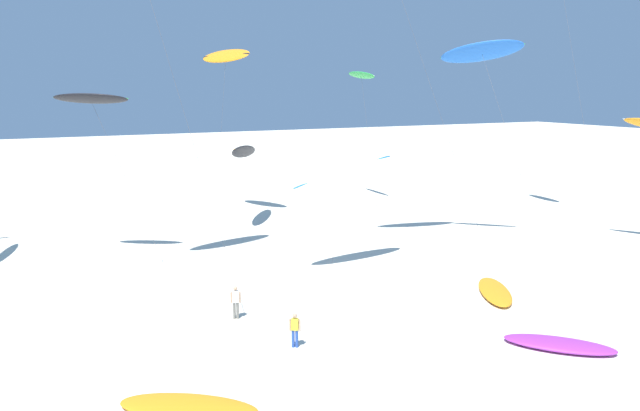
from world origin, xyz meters
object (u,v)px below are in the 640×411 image
object	(u,v)px
grounded_kite_2	(188,407)
person_near_left	(295,329)
flying_kite_9	(91,98)
person_mid_field	(236,301)
flying_kite_4	(482,52)
flying_kite_2	(361,75)
flying_kite_8	(244,152)
flying_kite_7	(226,56)
grounded_kite_0	(495,291)
flying_kite_1	(344,172)
grounded_kite_1	(559,344)

from	to	relation	value
grounded_kite_2	person_near_left	world-z (taller)	person_near_left
flying_kite_9	person_mid_field	bearing A→B (deg)	-71.44
flying_kite_4	person_near_left	distance (m)	25.57
person_mid_field	flying_kite_4	bearing A→B (deg)	17.19
flying_kite_2	person_near_left	world-z (taller)	flying_kite_2
flying_kite_8	person_mid_field	distance (m)	22.05
flying_kite_7	grounded_kite_0	size ratio (longest dim) A/B	2.91
flying_kite_1	grounded_kite_2	distance (m)	19.46
flying_kite_7	person_near_left	size ratio (longest dim) A/B	9.26
flying_kite_2	flying_kite_4	distance (m)	18.41
flying_kite_2	person_near_left	xyz separation A→B (m)	(-20.23, -29.09, -11.71)
flying_kite_1	person_mid_field	xyz separation A→B (m)	(-8.94, -5.21, -5.28)
flying_kite_2	flying_kite_9	size ratio (longest dim) A/B	1.18
flying_kite_4	grounded_kite_0	world-z (taller)	flying_kite_4
flying_kite_1	grounded_kite_0	bearing A→B (deg)	-57.67
grounded_kite_1	flying_kite_9	bearing A→B (deg)	124.67
flying_kite_4	flying_kite_2	bearing A→B (deg)	86.89
flying_kite_2	person_near_left	distance (m)	37.32
flying_kite_8	flying_kite_9	distance (m)	14.44
flying_kite_9	grounded_kite_0	xyz separation A→B (m)	(18.83, -16.98, -10.52)
person_near_left	person_mid_field	xyz separation A→B (m)	(-1.25, 4.42, 0.06)
flying_kite_8	person_mid_field	world-z (taller)	flying_kite_8
flying_kite_8	flying_kite_9	world-z (taller)	flying_kite_9
flying_kite_8	grounded_kite_2	distance (m)	30.75
grounded_kite_2	person_mid_field	world-z (taller)	person_mid_field
grounded_kite_0	person_mid_field	size ratio (longest dim) A/B	2.99
flying_kite_4	person_mid_field	world-z (taller)	flying_kite_4
person_near_left	person_mid_field	distance (m)	4.59
flying_kite_1	grounded_kite_1	world-z (taller)	flying_kite_1
grounded_kite_0	grounded_kite_2	distance (m)	19.07
flying_kite_8	flying_kite_9	size ratio (longest dim) A/B	0.65
flying_kite_7	person_mid_field	distance (m)	27.71
flying_kite_2	grounded_kite_2	xyz separation A→B (m)	(-25.85, -32.32, -12.43)
flying_kite_1	grounded_kite_0	size ratio (longest dim) A/B	1.48
flying_kite_1	flying_kite_4	xyz separation A→B (m)	(11.55, 1.13, 7.64)
flying_kite_2	flying_kite_7	world-z (taller)	flying_kite_7
flying_kite_8	person_mid_field	xyz separation A→B (m)	(-7.62, -20.02, -5.24)
grounded_kite_2	person_mid_field	distance (m)	8.84
flying_kite_8	person_mid_field	bearing A→B (deg)	-110.83
grounded_kite_0	grounded_kite_1	size ratio (longest dim) A/B	1.11
grounded_kite_1	flying_kite_8	bearing A→B (deg)	97.84
flying_kite_9	grounded_kite_0	size ratio (longest dim) A/B	2.21
flying_kite_1	flying_kite_2	bearing A→B (deg)	57.20
flying_kite_7	flying_kite_8	xyz separation A→B (m)	(0.29, -3.28, -7.85)
flying_kite_1	flying_kite_2	world-z (taller)	flying_kite_2
grounded_kite_1	grounded_kite_2	distance (m)	16.21
flying_kite_8	grounded_kite_1	bearing A→B (deg)	-82.16
grounded_kite_1	flying_kite_7	bearing A→B (deg)	97.57
flying_kite_7	flying_kite_9	size ratio (longest dim) A/B	1.32
flying_kite_2	flying_kite_9	world-z (taller)	flying_kite_2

